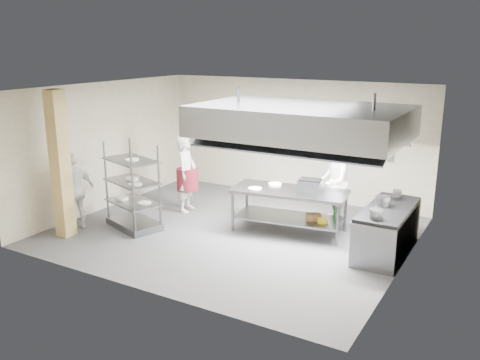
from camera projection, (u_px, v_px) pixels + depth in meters
The scene contains 23 objects.
floor at pixel (233, 231), 10.75m from camera, with size 7.00×7.00×0.00m, color #37373A.
ceiling at pixel (233, 88), 9.97m from camera, with size 7.00×7.00×0.00m, color silver.
wall_back at pixel (293, 139), 12.87m from camera, with size 7.00×7.00×0.00m, color #ABA188.
wall_left at pixel (106, 146), 12.05m from camera, with size 6.00×6.00×0.00m, color #ABA188.
wall_right at pixel (409, 186), 8.67m from camera, with size 6.00×6.00×0.00m, color #ABA188.
column at pixel (60, 165), 10.17m from camera, with size 0.30×0.30×3.00m, color tan.
exhaust_hood at pixel (301, 121), 9.83m from camera, with size 4.00×2.50×0.60m, color gray.
hood_strip_a at pixel (260, 133), 10.35m from camera, with size 1.60×0.12×0.04m, color white.
hood_strip_b at pixel (345, 142), 9.48m from camera, with size 1.60×0.12×0.04m, color white.
wall_shelf at pixel (361, 147), 11.86m from camera, with size 1.50×0.28×0.04m, color gray.
island at pixel (289, 211), 10.66m from camera, with size 2.38×0.99×0.91m, color slate, non-canonical shape.
island_worktop at pixel (289, 191), 10.55m from camera, with size 2.38×0.99×0.06m, color gray.
island_undershelf at pixel (289, 218), 10.70m from camera, with size 2.19×0.89×0.04m, color slate.
pass_rack at pixel (132, 186), 10.77m from camera, with size 1.23×0.72×1.85m, color gray, non-canonical shape.
cooking_range at pixel (387, 232), 9.57m from camera, with size 0.80×2.00×0.84m, color slate.
range_top at pixel (389, 209), 9.45m from camera, with size 0.78×1.96×0.06m, color black.
chef_head at pixel (186, 174), 11.86m from camera, with size 0.66×0.43×1.82m, color silver.
chef_line at pixel (332, 182), 10.98m from camera, with size 0.93×0.73×1.91m, color white.
chef_plating at pixel (75, 191), 10.73m from camera, with size 0.98×0.41×1.67m, color silver.
griddle at pixel (310, 185), 10.44m from camera, with size 0.47×0.37×0.23m, color slate.
wicker_basket at pixel (313, 217), 10.48m from camera, with size 0.31×0.22×0.14m, color olive.
stockpot at pixel (383, 201), 9.51m from camera, with size 0.27×0.27×0.19m, color gray.
plate_stack at pixel (133, 201), 10.85m from camera, with size 0.28×0.28×0.05m, color white.
Camera 1 is at (5.17, -8.67, 3.86)m, focal length 38.00 mm.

